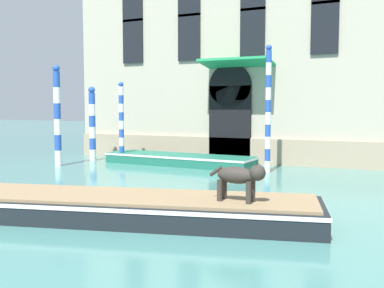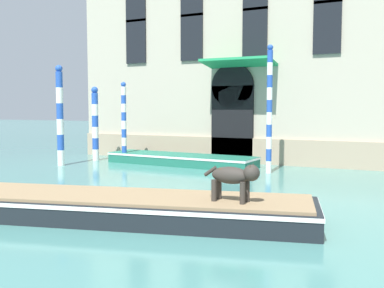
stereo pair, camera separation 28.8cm
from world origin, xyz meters
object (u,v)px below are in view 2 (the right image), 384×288
at_px(boat_foreground, 116,206).
at_px(mooring_pole_1, 60,115).
at_px(boat_moored_near_palazzo, 181,159).
at_px(mooring_pole_0, 124,122).
at_px(dog_on_deck, 234,176).
at_px(mooring_pole_3, 269,109).
at_px(mooring_pole_2, 95,123).

relative_size(boat_foreground, mooring_pole_1, 2.13).
bearing_deg(boat_moored_near_palazzo, mooring_pole_0, -167.86).
bearing_deg(dog_on_deck, boat_moored_near_palazzo, 125.77).
relative_size(boat_moored_near_palazzo, mooring_pole_3, 1.42).
xyz_separation_m(dog_on_deck, mooring_pole_0, (-7.96, 7.86, 0.70)).
distance_m(dog_on_deck, mooring_pole_1, 11.41).
bearing_deg(dog_on_deck, boat_foreground, -168.90).
relative_size(boat_foreground, mooring_pole_3, 1.88).
relative_size(mooring_pole_0, mooring_pole_2, 1.05).
bearing_deg(boat_foreground, mooring_pole_3, 68.48).
distance_m(mooring_pole_2, mooring_pole_3, 8.10).
height_order(mooring_pole_1, mooring_pole_2, mooring_pole_1).
distance_m(dog_on_deck, mooring_pole_2, 12.43).
bearing_deg(mooring_pole_3, dog_on_deck, -78.90).
bearing_deg(mooring_pole_2, mooring_pole_0, -2.92).
relative_size(dog_on_deck, mooring_pole_0, 0.34).
bearing_deg(mooring_pole_0, boat_foreground, -56.71).
bearing_deg(mooring_pole_1, boat_foreground, -41.22).
relative_size(boat_foreground, boat_moored_near_palazzo, 1.33).
xyz_separation_m(boat_moored_near_palazzo, mooring_pole_3, (3.94, -0.70, 2.09)).
height_order(boat_moored_near_palazzo, mooring_pole_3, mooring_pole_3).
relative_size(dog_on_deck, mooring_pole_2, 0.36).
xyz_separation_m(boat_foreground, mooring_pole_2, (-7.01, 8.33, 1.38)).
xyz_separation_m(boat_moored_near_palazzo, mooring_pole_2, (-4.12, -0.29, 1.44)).
bearing_deg(mooring_pole_0, mooring_pole_2, 177.08).
relative_size(dog_on_deck, boat_moored_near_palazzo, 0.18).
bearing_deg(boat_foreground, mooring_pole_1, 124.89).
height_order(boat_foreground, dog_on_deck, dog_on_deck).
bearing_deg(mooring_pole_1, mooring_pole_0, 48.29).
relative_size(boat_foreground, dog_on_deck, 7.38).
bearing_deg(mooring_pole_1, dog_on_deck, -31.25).
height_order(boat_foreground, boat_moored_near_palazzo, boat_foreground).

